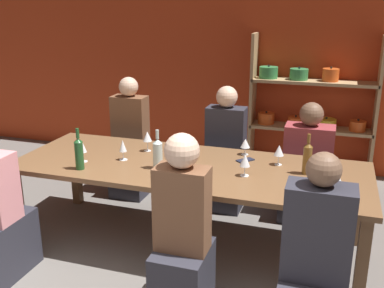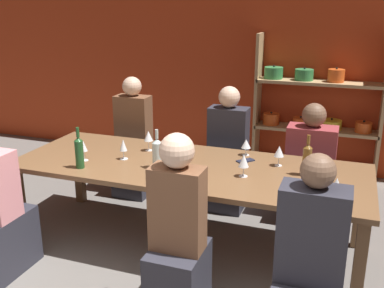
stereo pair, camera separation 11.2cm
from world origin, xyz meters
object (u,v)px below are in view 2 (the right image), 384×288
(wine_bottle_green, at_px, (307,159))
(wine_glass_red_c, at_px, (246,144))
(wine_glass_red_a, at_px, (84,147))
(wine_glass_red_d, at_px, (188,170))
(shelf_unit, at_px, (315,120))
(wine_glass_white_a, at_px, (320,171))
(cell_phone, at_px, (245,161))
(wine_glass_red_b, at_px, (337,185))
(dining_table, at_px, (188,172))
(person_far_b, at_px, (228,163))
(wine_glass_white_d, at_px, (148,136))
(person_near_b, at_px, (309,275))
(person_far_c, at_px, (135,151))
(wine_glass_empty_a, at_px, (279,152))
(person_far_a, at_px, (309,177))
(wine_glass_white_b, at_px, (123,146))
(wine_glass_white_c, at_px, (244,161))
(wine_bottle_amber, at_px, (157,153))
(wine_bottle_dark, at_px, (79,152))

(wine_bottle_green, distance_m, wine_glass_red_c, 0.63)
(wine_glass_red_a, bearing_deg, wine_glass_red_d, -9.85)
(shelf_unit, bearing_deg, wine_glass_white_a, -84.43)
(wine_glass_white_a, xyz_separation_m, cell_phone, (-0.62, 0.39, -0.13))
(wine_glass_red_b, bearing_deg, dining_table, 165.12)
(dining_table, relative_size, person_far_b, 2.33)
(shelf_unit, bearing_deg, wine_glass_red_a, -127.12)
(wine_glass_red_a, distance_m, person_far_b, 1.49)
(wine_glass_red_c, relative_size, wine_glass_red_d, 0.93)
(shelf_unit, relative_size, wine_glass_red_b, 10.18)
(wine_glass_white_d, relative_size, person_near_b, 0.15)
(wine_glass_white_d, bearing_deg, wine_glass_red_c, 11.33)
(wine_glass_red_d, xyz_separation_m, person_far_c, (-1.07, 1.23, -0.36))
(person_far_c, bearing_deg, person_far_b, -179.22)
(wine_glass_empty_a, bearing_deg, wine_glass_red_c, 151.47)
(person_far_a, bearing_deg, wine_glass_white_d, 26.20)
(wine_glass_empty_a, xyz_separation_m, person_far_a, (0.20, 0.67, -0.45))
(wine_glass_red_d, bearing_deg, dining_table, 110.87)
(wine_glass_white_b, xyz_separation_m, person_near_b, (1.63, -0.76, -0.40))
(wine_glass_red_b, distance_m, wine_glass_white_a, 0.21)
(wine_glass_white_c, bearing_deg, wine_glass_red_c, 101.12)
(wine_glass_white_a, height_order, wine_glass_red_d, wine_glass_white_a)
(wine_glass_white_b, bearing_deg, wine_glass_red_c, 25.34)
(wine_glass_empty_a, bearing_deg, person_far_b, 132.94)
(wine_glass_white_b, bearing_deg, shelf_unit, 56.23)
(wine_glass_red_b, bearing_deg, wine_glass_white_d, 161.62)
(wine_bottle_amber, distance_m, person_far_b, 1.14)
(wine_glass_white_c, distance_m, wine_glass_red_d, 0.44)
(wine_glass_white_d, bearing_deg, person_near_b, -34.34)
(wine_bottle_amber, xyz_separation_m, cell_phone, (0.63, 0.39, -0.12))
(wine_glass_empty_a, relative_size, person_near_b, 0.14)
(wine_bottle_green, relative_size, wine_glass_white_d, 1.76)
(wine_glass_red_a, xyz_separation_m, person_far_b, (0.96, 1.07, -0.39))
(wine_bottle_dark, distance_m, wine_glass_red_c, 1.40)
(person_near_b, bearing_deg, wine_glass_white_b, 154.90)
(wine_glass_red_d, distance_m, person_far_a, 1.54)
(wine_glass_red_a, xyz_separation_m, wine_glass_empty_a, (1.56, 0.43, 0.00))
(wine_glass_red_a, distance_m, person_near_b, 2.07)
(wine_bottle_dark, relative_size, person_far_b, 0.27)
(wine_glass_red_c, distance_m, wine_glass_red_d, 0.81)
(wine_glass_white_b, bearing_deg, person_far_a, 32.98)
(dining_table, xyz_separation_m, person_near_b, (1.07, -0.81, -0.22))
(wine_bottle_green, bearing_deg, wine_glass_red_a, -170.78)
(wine_glass_white_a, distance_m, person_far_c, 2.25)
(wine_glass_white_d, bearing_deg, wine_bottle_amber, -56.31)
(wine_glass_red_c, xyz_separation_m, person_far_a, (0.51, 0.50, -0.43))
(wine_glass_red_d, height_order, person_near_b, person_near_b)
(wine_glass_white_b, bearing_deg, person_near_b, -25.10)
(dining_table, height_order, wine_glass_white_d, wine_glass_white_d)
(wine_bottle_dark, relative_size, wine_glass_red_a, 1.94)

